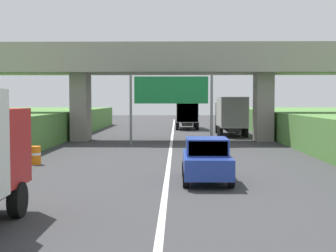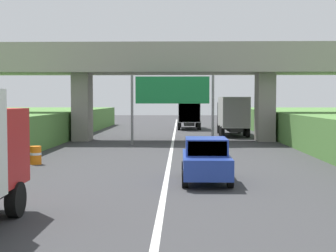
{
  "view_description": "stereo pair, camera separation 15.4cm",
  "coord_description": "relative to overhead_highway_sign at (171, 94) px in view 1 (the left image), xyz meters",
  "views": [
    {
      "loc": [
        0.4,
        -2.35,
        3.17
      ],
      "look_at": [
        0.0,
        19.6,
        2.0
      ],
      "focal_mm": 52.07,
      "sensor_mm": 36.0,
      "label": 1
    },
    {
      "loc": [
        0.55,
        -2.35,
        3.17
      ],
      "look_at": [
        0.0,
        19.6,
        2.0
      ],
      "focal_mm": 52.07,
      "sensor_mm": 36.0,
      "label": 2
    }
  ],
  "objects": [
    {
      "name": "construction_barrel_4",
      "position": [
        -6.59,
        -10.57,
        -3.14
      ],
      "size": [
        0.57,
        0.57,
        0.9
      ],
      "color": "orange",
      "rests_on": "ground"
    },
    {
      "name": "truck_silver",
      "position": [
        1.5,
        19.43,
        -1.66
      ],
      "size": [
        2.44,
        7.3,
        3.44
      ],
      "color": "black",
      "rests_on": "ground"
    },
    {
      "name": "overpass_bridge",
      "position": [
        0.0,
        3.68,
        1.97
      ],
      "size": [
        40.0,
        4.8,
        7.43
      ],
      "color": "gray",
      "rests_on": "ground"
    },
    {
      "name": "car_blue",
      "position": [
        1.54,
        -15.55,
        -2.74
      ],
      "size": [
        1.86,
        4.1,
        1.72
      ],
      "color": "#233D9E",
      "rests_on": "ground"
    },
    {
      "name": "overhead_highway_sign",
      "position": [
        0.0,
        0.0,
        0.0
      ],
      "size": [
        5.88,
        0.18,
        4.93
      ],
      "color": "slate",
      "rests_on": "ground"
    },
    {
      "name": "truck_black",
      "position": [
        5.23,
        9.42,
        -1.66
      ],
      "size": [
        2.44,
        7.3,
        3.44
      ],
      "color": "black",
      "rests_on": "ground"
    },
    {
      "name": "lane_centre_stripe",
      "position": [
        0.0,
        -3.44,
        -3.59
      ],
      "size": [
        0.2,
        97.01,
        0.01
      ],
      "primitive_type": "cube",
      "color": "white",
      "rests_on": "ground"
    },
    {
      "name": "construction_barrel_3",
      "position": [
        -6.48,
        -14.6,
        -3.14
      ],
      "size": [
        0.57,
        0.57,
        0.9
      ],
      "color": "orange",
      "rests_on": "ground"
    }
  ]
}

